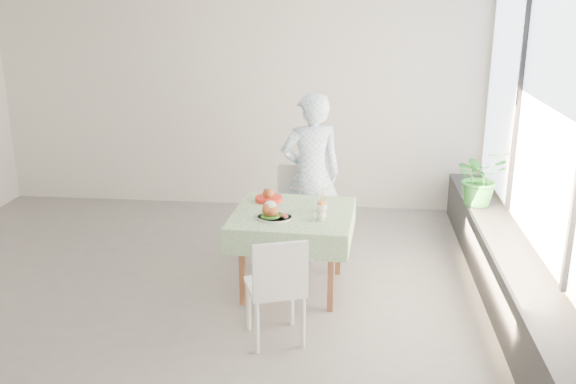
# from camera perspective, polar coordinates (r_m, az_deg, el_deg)

# --- Properties ---
(floor) EXTENTS (6.00, 6.00, 0.00)m
(floor) POSITION_cam_1_polar(r_m,az_deg,el_deg) (6.03, -8.44, -8.42)
(floor) COLOR slate
(floor) RESTS_ON ground
(wall_back) EXTENTS (6.00, 0.02, 2.80)m
(wall_back) POSITION_cam_1_polar(r_m,az_deg,el_deg) (7.97, -4.46, 8.60)
(wall_back) COLOR silver
(wall_back) RESTS_ON ground
(wall_front) EXTENTS (6.00, 0.02, 2.80)m
(wall_front) POSITION_cam_1_polar(r_m,az_deg,el_deg) (3.32, -20.09, -4.89)
(wall_front) COLOR silver
(wall_front) RESTS_ON ground
(wall_right) EXTENTS (0.02, 5.00, 2.80)m
(wall_right) POSITION_cam_1_polar(r_m,az_deg,el_deg) (5.61, 22.14, 3.70)
(wall_right) COLOR silver
(wall_right) RESTS_ON ground
(window_pane) EXTENTS (0.01, 4.80, 2.18)m
(window_pane) POSITION_cam_1_polar(r_m,az_deg,el_deg) (5.55, 22.13, 6.22)
(window_pane) COLOR #D1E0F9
(window_pane) RESTS_ON ground
(window_ledge) EXTENTS (0.40, 4.80, 0.50)m
(window_ledge) POSITION_cam_1_polar(r_m,az_deg,el_deg) (5.91, 19.01, -7.10)
(window_ledge) COLOR black
(window_ledge) RESTS_ON ground
(cafe_table) EXTENTS (1.10, 1.10, 0.74)m
(cafe_table) POSITION_cam_1_polar(r_m,az_deg,el_deg) (5.77, 0.44, -4.43)
(cafe_table) COLOR brown
(cafe_table) RESTS_ON ground
(chair_far) EXTENTS (0.43, 0.43, 0.91)m
(chair_far) POSITION_cam_1_polar(r_m,az_deg,el_deg) (6.63, 0.71, -3.17)
(chair_far) COLOR white
(chair_far) RESTS_ON ground
(chair_near) EXTENTS (0.53, 0.53, 0.88)m
(chair_near) POSITION_cam_1_polar(r_m,az_deg,el_deg) (5.02, -1.11, -10.28)
(chair_near) COLOR white
(chair_near) RESTS_ON ground
(diner) EXTENTS (0.71, 0.57, 1.69)m
(diner) POSITION_cam_1_polar(r_m,az_deg,el_deg) (6.43, 2.07, 1.48)
(diner) COLOR #8BBADF
(diner) RESTS_ON ground
(main_dish) EXTENTS (0.31, 0.31, 0.16)m
(main_dish) POSITION_cam_1_polar(r_m,az_deg,el_deg) (5.49, -1.41, -1.86)
(main_dish) COLOR white
(main_dish) RESTS_ON cafe_table
(juice_cup_orange) EXTENTS (0.09, 0.09, 0.26)m
(juice_cup_orange) POSITION_cam_1_polar(r_m,az_deg,el_deg) (5.67, 3.03, -1.17)
(juice_cup_orange) COLOR white
(juice_cup_orange) RESTS_ON cafe_table
(juice_cup_lemonade) EXTENTS (0.09, 0.09, 0.24)m
(juice_cup_lemonade) POSITION_cam_1_polar(r_m,az_deg,el_deg) (5.46, 2.96, -1.96)
(juice_cup_lemonade) COLOR white
(juice_cup_lemonade) RESTS_ON cafe_table
(second_dish) EXTENTS (0.25, 0.25, 0.12)m
(second_dish) POSITION_cam_1_polar(r_m,az_deg,el_deg) (5.96, -1.72, -0.49)
(second_dish) COLOR red
(second_dish) RESTS_ON cafe_table
(potted_plant) EXTENTS (0.67, 0.63, 0.59)m
(potted_plant) POSITION_cam_1_polar(r_m,az_deg,el_deg) (6.85, 16.74, 1.29)
(potted_plant) COLOR #28782A
(potted_plant) RESTS_ON window_ledge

